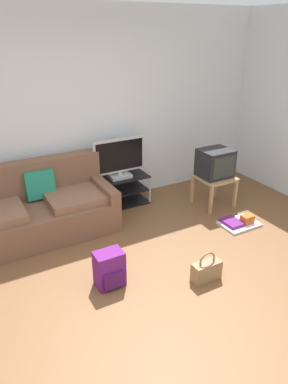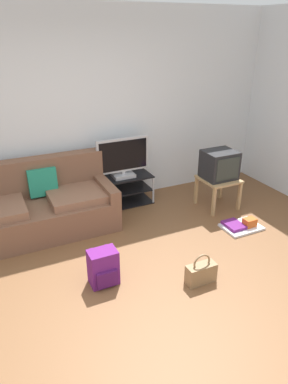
{
  "view_description": "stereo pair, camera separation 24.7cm",
  "coord_description": "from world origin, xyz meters",
  "views": [
    {
      "loc": [
        -1.4,
        -2.16,
        2.38
      ],
      "look_at": [
        0.5,
        1.28,
        0.56
      ],
      "focal_mm": 33.12,
      "sensor_mm": 36.0,
      "label": 1
    },
    {
      "loc": [
        -1.18,
        -2.27,
        2.38
      ],
      "look_at": [
        0.5,
        1.28,
        0.56
      ],
      "focal_mm": 33.12,
      "sensor_mm": 36.0,
      "label": 2
    }
  ],
  "objects": [
    {
      "name": "handbag",
      "position": [
        0.6,
        0.13,
        0.12
      ],
      "size": [
        0.31,
        0.13,
        0.34
      ],
      "rotation": [
        0.0,
        0.0,
        0.05
      ],
      "color": "olive",
      "rests_on": "ground_plane"
    },
    {
      "name": "backpack",
      "position": [
        -0.3,
        0.55,
        0.19
      ],
      "size": [
        0.29,
        0.27,
        0.38
      ],
      "rotation": [
        0.0,
        0.0,
        -0.3
      ],
      "color": "#661E70",
      "rests_on": "ground_plane"
    },
    {
      "name": "flat_tv",
      "position": [
        0.58,
        2.14,
        0.72
      ],
      "size": [
        0.77,
        0.22,
        0.58
      ],
      "color": "#B2B2B7",
      "rests_on": "tv_stand"
    },
    {
      "name": "ground_plane",
      "position": [
        0.0,
        0.0,
        -0.01
      ],
      "size": [
        9.0,
        9.8,
        0.02
      ],
      "primitive_type": "cube",
      "color": "brown"
    },
    {
      "name": "couch",
      "position": [
        -0.7,
        1.92,
        0.32
      ],
      "size": [
        1.92,
        0.87,
        0.88
      ],
      "color": "brown",
      "rests_on": "ground_plane"
    },
    {
      "name": "tv_stand",
      "position": [
        0.58,
        2.16,
        0.22
      ],
      "size": [
        0.83,
        0.42,
        0.43
      ],
      "color": "black",
      "rests_on": "ground_plane"
    },
    {
      "name": "wall_back",
      "position": [
        0.0,
        2.45,
        1.35
      ],
      "size": [
        9.0,
        0.1,
        2.7
      ],
      "primitive_type": "cube",
      "color": "silver",
      "rests_on": "ground_plane"
    },
    {
      "name": "floor_tray",
      "position": [
        1.69,
        0.82,
        0.04
      ],
      "size": [
        0.5,
        0.36,
        0.14
      ],
      "color": "silver",
      "rests_on": "ground_plane"
    },
    {
      "name": "side_table",
      "position": [
        1.77,
        1.47,
        0.38
      ],
      "size": [
        0.5,
        0.5,
        0.45
      ],
      "color": "tan",
      "rests_on": "ground_plane"
    },
    {
      "name": "crt_tv",
      "position": [
        1.77,
        1.49,
        0.65
      ],
      "size": [
        0.44,
        0.39,
        0.4
      ],
      "color": "#232326",
      "rests_on": "side_table"
    }
  ]
}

